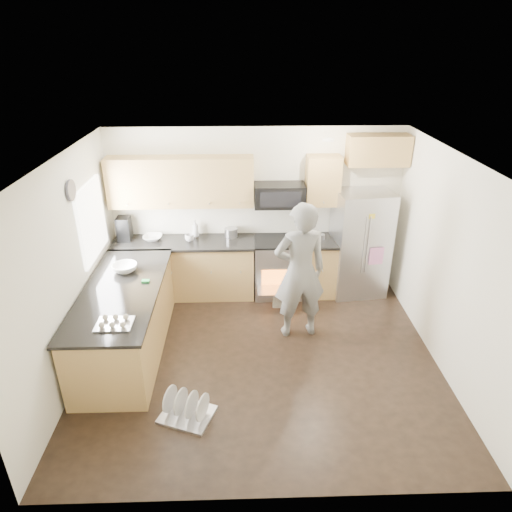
{
  "coord_description": "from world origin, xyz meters",
  "views": [
    {
      "loc": [
        -0.21,
        -4.76,
        3.79
      ],
      "look_at": [
        -0.04,
        0.5,
        1.24
      ],
      "focal_mm": 32.0,
      "sensor_mm": 36.0,
      "label": 1
    }
  ],
  "objects_px": {
    "refrigerator": "(360,244)",
    "dish_rack": "(187,410)",
    "person": "(300,272)",
    "stove_range": "(279,255)"
  },
  "relations": [
    {
      "from": "stove_range",
      "to": "person",
      "type": "bearing_deg",
      "value": -80.57
    },
    {
      "from": "stove_range",
      "to": "dish_rack",
      "type": "relative_size",
      "value": 2.66
    },
    {
      "from": "stove_range",
      "to": "person",
      "type": "xyz_separation_m",
      "value": [
        0.19,
        -1.13,
        0.29
      ]
    },
    {
      "from": "stove_range",
      "to": "dish_rack",
      "type": "bearing_deg",
      "value": -114.24
    },
    {
      "from": "person",
      "to": "dish_rack",
      "type": "distance_m",
      "value": 2.25
    },
    {
      "from": "refrigerator",
      "to": "dish_rack",
      "type": "height_order",
      "value": "refrigerator"
    },
    {
      "from": "person",
      "to": "dish_rack",
      "type": "bearing_deg",
      "value": 39.12
    },
    {
      "from": "stove_range",
      "to": "person",
      "type": "height_order",
      "value": "person"
    },
    {
      "from": "person",
      "to": "dish_rack",
      "type": "relative_size",
      "value": 2.88
    },
    {
      "from": "refrigerator",
      "to": "dish_rack",
      "type": "distance_m",
      "value": 3.72
    }
  ]
}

